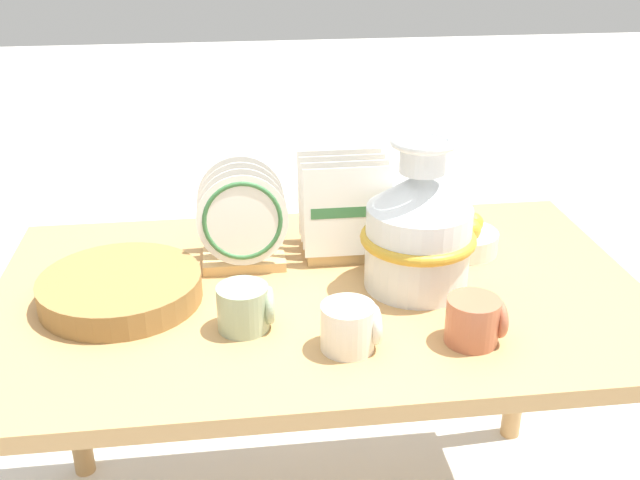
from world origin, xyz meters
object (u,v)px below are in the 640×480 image
fruit_bowl (465,238)px  mug_sage_glaze (246,307)px  wicker_charger_stack (120,289)px  mug_terracotta_glaze (475,320)px  dish_rack_square_plates (344,217)px  mug_cream_glaze (350,327)px  ceramic_vase (419,226)px  dish_rack_round_plates (242,225)px

fruit_bowl → mug_sage_glaze: bearing=-151.9°
wicker_charger_stack → mug_terracotta_glaze: mug_terracotta_glaze is taller
dish_rack_square_plates → mug_cream_glaze: 0.40m
ceramic_vase → fruit_bowl: ceramic_vase is taller
mug_sage_glaze → mug_cream_glaze: 0.20m
dish_rack_round_plates → wicker_charger_stack: bearing=-149.7°
dish_rack_square_plates → mug_sage_glaze: (-0.23, -0.31, -0.04)m
ceramic_vase → mug_sage_glaze: 0.39m
mug_cream_glaze → fruit_bowl: (0.32, 0.36, -0.01)m
mug_sage_glaze → mug_cream_glaze: size_ratio=1.00×
dish_rack_round_plates → dish_rack_square_plates: (0.23, 0.03, -0.01)m
dish_rack_square_plates → wicker_charger_stack: (-0.48, -0.17, -0.06)m
mug_terracotta_glaze → mug_cream_glaze: bearing=178.2°
ceramic_vase → mug_sage_glaze: ceramic_vase is taller
fruit_bowl → dish_rack_round_plates: bearing=178.9°
mug_sage_glaze → mug_terracotta_glaze: bearing=-13.7°
dish_rack_round_plates → fruit_bowl: 0.50m
mug_sage_glaze → mug_cream_glaze: same height
mug_cream_glaze → ceramic_vase: bearing=51.3°
dish_rack_square_plates → mug_cream_glaze: bearing=-97.2°
dish_rack_round_plates → mug_sage_glaze: size_ratio=2.06×
wicker_charger_stack → mug_terracotta_glaze: (0.65, -0.23, 0.02)m
ceramic_vase → dish_rack_round_plates: size_ratio=1.47×
dish_rack_square_plates → fruit_bowl: size_ratio=1.44×
dish_rack_round_plates → wicker_charger_stack: dish_rack_round_plates is taller
ceramic_vase → wicker_charger_stack: 0.61m
wicker_charger_stack → mug_sage_glaze: (0.24, -0.13, 0.02)m
mug_cream_glaze → fruit_bowl: bearing=48.2°
wicker_charger_stack → fruit_bowl: fruit_bowl is taller
ceramic_vase → mug_cream_glaze: (-0.17, -0.22, -0.09)m
ceramic_vase → dish_rack_round_plates: bearing=156.3°
dish_rack_square_plates → mug_terracotta_glaze: bearing=-66.5°
dish_rack_round_plates → mug_terracotta_glaze: dish_rack_round_plates is taller
wicker_charger_stack → mug_cream_glaze: mug_cream_glaze is taller
dish_rack_square_plates → mug_terracotta_glaze: (0.18, -0.40, -0.04)m
ceramic_vase → mug_terracotta_glaze: 0.25m
dish_rack_square_plates → mug_terracotta_glaze: 0.44m
ceramic_vase → wicker_charger_stack: bearing=179.2°
wicker_charger_stack → fruit_bowl: size_ratio=2.13×
dish_rack_round_plates → wicker_charger_stack: size_ratio=0.68×
ceramic_vase → dish_rack_round_plates: 0.38m
dish_rack_square_plates → wicker_charger_stack: bearing=-160.0°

